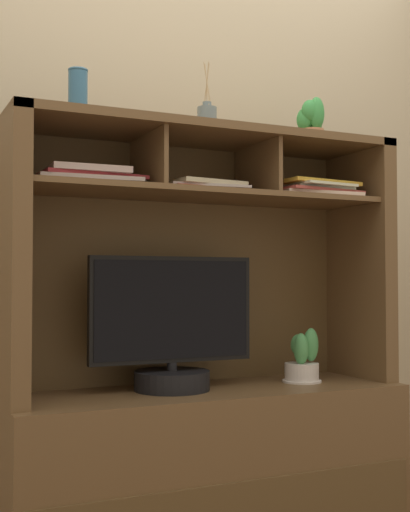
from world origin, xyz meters
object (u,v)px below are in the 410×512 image
ceramic_vase (78,94)px  magazine_stack_left (201,189)px  diffuser_bottle (207,118)px  media_console (204,425)px  potted_succulent (311,121)px  magazine_stack_right (88,178)px  tv_monitor (172,337)px  magazine_stack_centre (313,190)px  potted_orchid (302,362)px

ceramic_vase → magazine_stack_left: bearing=-0.6°
diffuser_bottle → ceramic_vase: (-0.47, 0.04, 0.04)m
media_console → potted_succulent: (0.47, -0.00, 1.16)m
magazine_stack_left → magazine_stack_right: size_ratio=1.00×
media_console → potted_succulent: 1.26m
diffuser_bottle → potted_succulent: (0.47, 0.02, 0.04)m
magazine_stack_left → ceramic_vase: ceramic_vase is taller
magazine_stack_right → media_console: bearing=-0.2°
tv_monitor → magazine_stack_centre: bearing=-4.8°
magazine_stack_left → potted_succulent: bearing=-2.0°
potted_orchid → magazine_stack_centre: 0.67m
tv_monitor → magazine_stack_centre: 0.80m
tv_monitor → magazine_stack_right: magazine_stack_right is taller
media_console → magazine_stack_centre: size_ratio=4.19×
magazine_stack_right → diffuser_bottle: (0.44, -0.03, 0.25)m
potted_orchid → potted_succulent: size_ratio=1.16×
tv_monitor → potted_succulent: bearing=0.4°
tv_monitor → magazine_stack_right: 0.63m
magazine_stack_left → diffuser_bottle: size_ratio=1.49×
ceramic_vase → tv_monitor: bearing=-4.3°
magazine_stack_left → ceramic_vase: bearing=179.4°
media_console → magazine_stack_left: size_ratio=4.08×
potted_succulent → magazine_stack_centre: bearing=-117.7°
tv_monitor → diffuser_bottle: size_ratio=2.45×
magazine_stack_centre → diffuser_bottle: (-0.44, 0.03, 0.25)m
media_console → magazine_stack_left: 0.87m
magazine_stack_right → diffuser_bottle: 0.50m
media_console → diffuser_bottle: (0.00, -0.02, 1.13)m
magazine_stack_right → ceramic_vase: size_ratio=2.12×
media_console → potted_orchid: (0.40, -0.03, 0.21)m
ceramic_vase → potted_succulent: bearing=-1.3°
magazine_stack_left → magazine_stack_right: 0.43m
diffuser_bottle → potted_succulent: size_ratio=1.42×
magazine_stack_centre → magazine_stack_right: same height
ceramic_vase → magazine_stack_centre: bearing=-4.6°
magazine_stack_left → potted_orchid: bearing=-6.7°
magazine_stack_centre → ceramic_vase: bearing=175.4°
media_console → magazine_stack_right: (-0.44, 0.00, 0.88)m
magazine_stack_left → magazine_stack_right: bearing=-178.5°
magazine_stack_left → magazine_stack_centre: 0.45m
magazine_stack_left → diffuser_bottle: 0.26m
magazine_stack_left → ceramic_vase: size_ratio=2.12×
media_console → tv_monitor: media_console is taller
potted_orchid → magazine_stack_right: size_ratio=0.55×
media_console → magazine_stack_centre: 0.99m
tv_monitor → diffuser_bottle: diffuser_bottle is taller
media_console → ceramic_vase: (-0.47, 0.02, 1.17)m
magazine_stack_centre → potted_succulent: size_ratio=2.06×
media_console → diffuser_bottle: bearing=-90.0°
tv_monitor → magazine_stack_centre: size_ratio=1.68×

